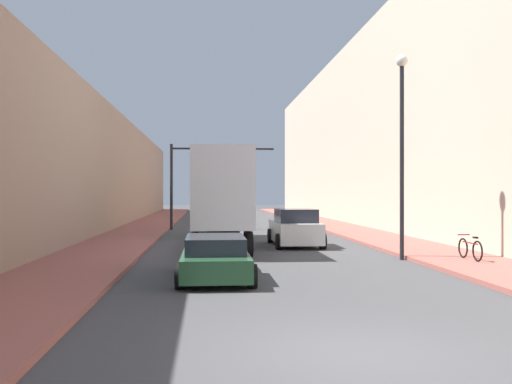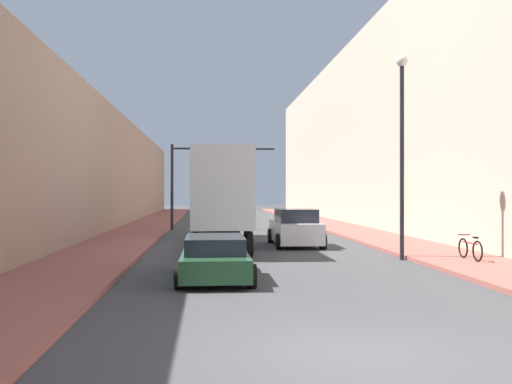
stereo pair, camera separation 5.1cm
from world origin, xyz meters
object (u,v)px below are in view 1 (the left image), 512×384
at_px(semi_truck, 219,195).
at_px(suv_car, 295,228).
at_px(street_lamp, 402,130).
at_px(traffic_signal_gantry, 198,170).
at_px(parked_bicycle, 470,249).
at_px(sedan_car, 215,258).

height_order(semi_truck, suv_car, semi_truck).
distance_m(suv_car, street_lamp, 7.67).
bearing_deg(street_lamp, traffic_signal_gantry, 113.68).
xyz_separation_m(traffic_signal_gantry, parked_bicycle, (9.82, -19.27, -3.50)).
relative_size(semi_truck, street_lamp, 1.67).
bearing_deg(suv_car, sedan_car, -111.65).
distance_m(sedan_car, parked_bicycle, 9.36).
height_order(sedan_car, street_lamp, street_lamp).
bearing_deg(traffic_signal_gantry, parked_bicycle, -62.99).
distance_m(semi_truck, sedan_car, 10.48).
bearing_deg(parked_bicycle, street_lamp, 145.03).
height_order(street_lamp, parked_bicycle, street_lamp).
xyz_separation_m(semi_truck, street_lamp, (6.66, -6.31, 2.44)).
bearing_deg(parked_bicycle, sedan_car, -163.70).
xyz_separation_m(semi_truck, traffic_signal_gantry, (-1.19, 11.58, 1.66)).
height_order(semi_truck, street_lamp, street_lamp).
bearing_deg(semi_truck, parked_bicycle, -41.71).
xyz_separation_m(suv_car, street_lamp, (3.12, -5.76, 3.99)).
distance_m(sedan_car, suv_car, 10.51).
bearing_deg(parked_bicycle, semi_truck, 138.29).
relative_size(sedan_car, street_lamp, 0.62).
distance_m(semi_truck, street_lamp, 9.49).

